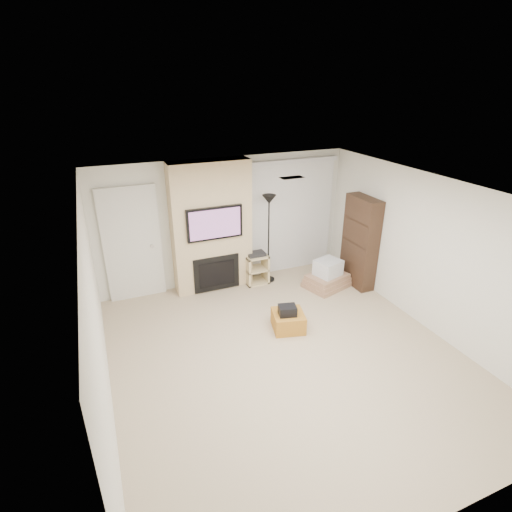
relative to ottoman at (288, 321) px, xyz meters
name	(u,v)px	position (x,y,z in m)	size (l,w,h in m)	color
floor	(287,356)	(-0.34, -0.63, -0.15)	(5.00, 5.50, 0.00)	tan
ceiling	(293,194)	(-0.34, -0.63, 2.35)	(5.00, 5.50, 0.00)	white
wall_back	(226,222)	(-0.34, 2.12, 1.10)	(5.00, 2.50, 0.00)	silver
wall_front	(446,432)	(-0.34, -3.38, 1.10)	(5.00, 2.50, 0.00)	silver
wall_left	(97,321)	(-2.84, -0.63, 1.10)	(5.50, 2.50, 0.00)	silver
wall_right	(429,254)	(2.16, -0.63, 1.10)	(5.50, 2.50, 0.00)	silver
hvac_vent	(292,178)	(0.06, 0.17, 2.35)	(0.35, 0.18, 0.01)	silver
ottoman	(288,321)	(0.00, 0.00, 0.00)	(0.50, 0.50, 0.30)	#B07323
black_bag	(287,310)	(-0.04, -0.03, 0.23)	(0.28, 0.22, 0.16)	black
fireplace_wall	(212,228)	(-0.69, 1.91, 1.09)	(1.50, 0.47, 2.50)	#D4B888
entry_door	(132,245)	(-2.14, 2.08, 0.90)	(1.02, 0.11, 2.14)	silver
vertical_blinds	(291,213)	(1.06, 2.07, 1.12)	(1.98, 0.10, 2.37)	silver
floor_lamp	(269,214)	(0.41, 1.73, 1.27)	(0.27, 0.27, 1.80)	black
av_stand	(256,267)	(0.14, 1.74, 0.20)	(0.45, 0.38, 0.66)	beige
box_stack	(327,277)	(1.39, 1.03, 0.07)	(0.99, 0.86, 0.57)	tan
bookshelf	(360,242)	(2.00, 0.91, 0.75)	(0.30, 0.80, 1.80)	black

